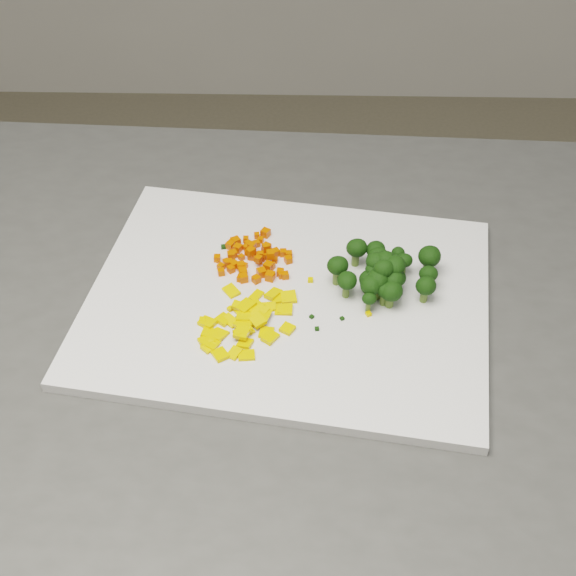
{
  "coord_description": "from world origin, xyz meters",
  "views": [
    {
      "loc": [
        -0.34,
        -0.65,
        1.48
      ],
      "look_at": [
        -0.35,
        -0.04,
        0.92
      ],
      "focal_mm": 50.0,
      "sensor_mm": 36.0,
      "label": 1
    }
  ],
  "objects_px": {
    "broccoli_pile": "(385,267)",
    "counter_block": "(309,536)",
    "carrot_pile": "(255,250)",
    "pepper_pile": "(248,317)",
    "cutting_board": "(288,299)"
  },
  "relations": [
    {
      "from": "carrot_pile",
      "to": "pepper_pile",
      "type": "height_order",
      "value": "carrot_pile"
    },
    {
      "from": "broccoli_pile",
      "to": "counter_block",
      "type": "bearing_deg",
      "value": -159.6
    },
    {
      "from": "counter_block",
      "to": "carrot_pile",
      "type": "bearing_deg",
      "value": 136.12
    },
    {
      "from": "cutting_board",
      "to": "carrot_pile",
      "type": "distance_m",
      "value": 0.07
    },
    {
      "from": "carrot_pile",
      "to": "broccoli_pile",
      "type": "xyz_separation_m",
      "value": [
        0.14,
        -0.04,
        0.01
      ]
    },
    {
      "from": "counter_block",
      "to": "carrot_pile",
      "type": "relative_size",
      "value": 10.7
    },
    {
      "from": "pepper_pile",
      "to": "broccoli_pile",
      "type": "height_order",
      "value": "broccoli_pile"
    },
    {
      "from": "counter_block",
      "to": "broccoli_pile",
      "type": "relative_size",
      "value": 8.92
    },
    {
      "from": "cutting_board",
      "to": "carrot_pile",
      "type": "bearing_deg",
      "value": 123.36
    },
    {
      "from": "carrot_pile",
      "to": "broccoli_pile",
      "type": "distance_m",
      "value": 0.14
    },
    {
      "from": "pepper_pile",
      "to": "broccoli_pile",
      "type": "distance_m",
      "value": 0.15
    },
    {
      "from": "cutting_board",
      "to": "pepper_pile",
      "type": "relative_size",
      "value": 3.88
    },
    {
      "from": "counter_block",
      "to": "cutting_board",
      "type": "xyz_separation_m",
      "value": [
        -0.03,
        0.01,
        0.46
      ]
    },
    {
      "from": "pepper_pile",
      "to": "carrot_pile",
      "type": "bearing_deg",
      "value": 89.22
    },
    {
      "from": "carrot_pile",
      "to": "pepper_pile",
      "type": "relative_size",
      "value": 0.86
    }
  ]
}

